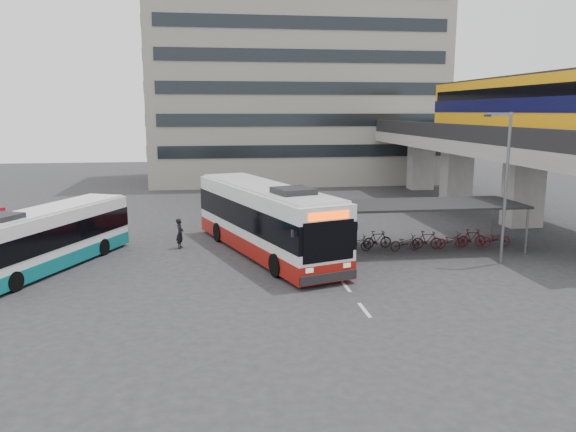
{
  "coord_description": "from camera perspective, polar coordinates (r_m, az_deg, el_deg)",
  "views": [
    {
      "loc": [
        -3.21,
        -25.68,
        7.46
      ],
      "look_at": [
        0.84,
        3.1,
        2.0
      ],
      "focal_mm": 35.0,
      "sensor_mm": 36.0,
      "label": 1
    }
  ],
  "objects": [
    {
      "name": "viaduct",
      "position": [
        41.76,
        21.16,
        8.25
      ],
      "size": [
        8.0,
        32.0,
        9.68
      ],
      "color": "gray",
      "rests_on": "ground"
    },
    {
      "name": "bus_main",
      "position": [
        29.55,
        -2.31,
        -0.38
      ],
      "size": [
        6.85,
        13.43,
        3.91
      ],
      "rotation": [
        0.0,
        0.0,
        0.32
      ],
      "color": "white",
      "rests_on": "ground"
    },
    {
      "name": "road_markings",
      "position": [
        24.55,
        5.87,
        -7.09
      ],
      "size": [
        0.15,
        7.6,
        0.01
      ],
      "color": "beige",
      "rests_on": "ground"
    },
    {
      "name": "pedestrian",
      "position": [
        31.39,
        -10.92,
        -1.75
      ],
      "size": [
        0.51,
        0.67,
        1.67
      ],
      "primitive_type": "imported",
      "rotation": [
        0.0,
        0.0,
        1.38
      ],
      "color": "black",
      "rests_on": "ground"
    },
    {
      "name": "sign_totem_north",
      "position": [
        34.56,
        -27.03,
        -1.01
      ],
      "size": [
        0.49,
        0.15,
        2.28
      ],
      "rotation": [
        0.0,
        0.0,
        -0.0
      ],
      "color": "#AC0A1F",
      "rests_on": "ground"
    },
    {
      "name": "lamp_post",
      "position": [
        29.07,
        21.13,
        3.52
      ],
      "size": [
        1.27,
        0.49,
        7.4
      ],
      "rotation": [
        0.0,
        0.0,
        -0.28
      ],
      "color": "#595B60",
      "rests_on": "ground"
    },
    {
      "name": "ground",
      "position": [
        26.94,
        -0.86,
        -5.44
      ],
      "size": [
        120.0,
        120.0,
        0.0
      ],
      "primitive_type": "plane",
      "color": "#28282B",
      "rests_on": "ground"
    },
    {
      "name": "bus_teal",
      "position": [
        29.08,
        -23.36,
        -2.18
      ],
      "size": [
        6.38,
        10.56,
        3.12
      ],
      "rotation": [
        0.0,
        0.0,
        -0.42
      ],
      "color": "white",
      "rests_on": "ground"
    },
    {
      "name": "office_block",
      "position": [
        62.57,
        0.5,
        15.25
      ],
      "size": [
        30.0,
        15.0,
        25.0
      ],
      "primitive_type": "cube",
      "color": "gray",
      "rests_on": "ground"
    },
    {
      "name": "bike_shelter",
      "position": [
        31.58,
        13.92,
        -0.82
      ],
      "size": [
        10.0,
        4.0,
        2.54
      ],
      "color": "#595B60",
      "rests_on": "ground"
    }
  ]
}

